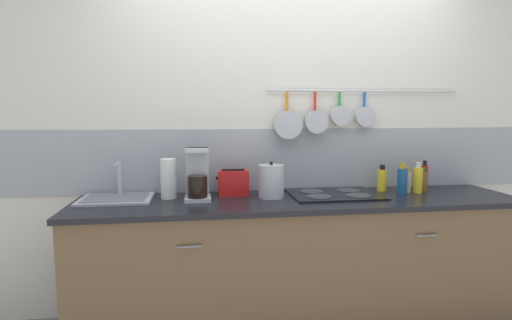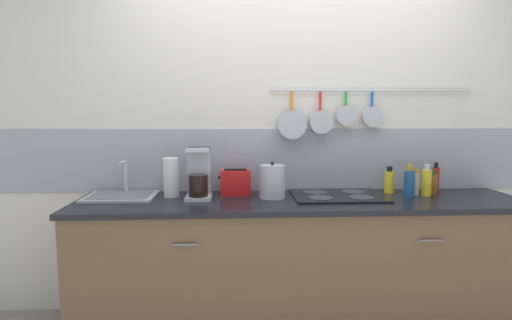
{
  "view_description": "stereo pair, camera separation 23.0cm",
  "coord_description": "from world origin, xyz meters",
  "px_view_note": "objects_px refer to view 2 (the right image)",
  "views": [
    {
      "loc": [
        -0.67,
        -2.53,
        1.45
      ],
      "look_at": [
        -0.3,
        0.0,
        1.14
      ],
      "focal_mm": 28.0,
      "sensor_mm": 36.0,
      "label": 1
    },
    {
      "loc": [
        -0.44,
        -2.55,
        1.45
      ],
      "look_at": [
        -0.3,
        0.0,
        1.14
      ],
      "focal_mm": 28.0,
      "sensor_mm": 36.0,
      "label": 2
    }
  ],
  "objects_px": {
    "toaster": "(235,182)",
    "paper_towel_roll": "(171,177)",
    "bottle_cooking_wine": "(389,181)",
    "bottle_olive_oil": "(426,182)",
    "bottle_vinegar": "(433,183)",
    "bottle_dish_soap": "(435,178)",
    "bottle_hot_sauce": "(409,183)",
    "kettle": "(272,181)",
    "coffee_maker": "(199,178)",
    "bottle_sesame_oil": "(416,184)"
  },
  "relations": [
    {
      "from": "bottle_hot_sauce",
      "to": "bottle_dish_soap",
      "type": "relative_size",
      "value": 1.05
    },
    {
      "from": "bottle_sesame_oil",
      "to": "bottle_olive_oil",
      "type": "relative_size",
      "value": 0.84
    },
    {
      "from": "kettle",
      "to": "bottle_cooking_wine",
      "type": "height_order",
      "value": "kettle"
    },
    {
      "from": "paper_towel_roll",
      "to": "bottle_sesame_oil",
      "type": "distance_m",
      "value": 1.67
    },
    {
      "from": "paper_towel_roll",
      "to": "bottle_cooking_wine",
      "type": "bearing_deg",
      "value": 1.59
    },
    {
      "from": "bottle_olive_oil",
      "to": "bottle_vinegar",
      "type": "xyz_separation_m",
      "value": [
        0.08,
        0.06,
        -0.02
      ]
    },
    {
      "from": "toaster",
      "to": "bottle_sesame_oil",
      "type": "relative_size",
      "value": 1.22
    },
    {
      "from": "paper_towel_roll",
      "to": "coffee_maker",
      "type": "height_order",
      "value": "coffee_maker"
    },
    {
      "from": "bottle_olive_oil",
      "to": "paper_towel_roll",
      "type": "bearing_deg",
      "value": 177.91
    },
    {
      "from": "toaster",
      "to": "bottle_cooking_wine",
      "type": "distance_m",
      "value": 1.09
    },
    {
      "from": "bottle_hot_sauce",
      "to": "bottle_sesame_oil",
      "type": "xyz_separation_m",
      "value": [
        0.07,
        0.05,
        -0.02
      ]
    },
    {
      "from": "bottle_olive_oil",
      "to": "bottle_hot_sauce",
      "type": "bearing_deg",
      "value": -164.33
    },
    {
      "from": "toaster",
      "to": "bottle_cooking_wine",
      "type": "bearing_deg",
      "value": -0.23
    },
    {
      "from": "bottle_olive_oil",
      "to": "bottle_dish_soap",
      "type": "distance_m",
      "value": 0.21
    },
    {
      "from": "coffee_maker",
      "to": "kettle",
      "type": "distance_m",
      "value": 0.49
    },
    {
      "from": "bottle_cooking_wine",
      "to": "bottle_dish_soap",
      "type": "relative_size",
      "value": 0.91
    },
    {
      "from": "bottle_dish_soap",
      "to": "toaster",
      "type": "bearing_deg",
      "value": -178.15
    },
    {
      "from": "bottle_dish_soap",
      "to": "bottle_hot_sauce",
      "type": "bearing_deg",
      "value": -145.31
    },
    {
      "from": "coffee_maker",
      "to": "kettle",
      "type": "height_order",
      "value": "coffee_maker"
    },
    {
      "from": "paper_towel_roll",
      "to": "toaster",
      "type": "distance_m",
      "value": 0.44
    },
    {
      "from": "kettle",
      "to": "bottle_olive_oil",
      "type": "relative_size",
      "value": 1.12
    },
    {
      "from": "bottle_dish_soap",
      "to": "paper_towel_roll",
      "type": "bearing_deg",
      "value": -177.16
    },
    {
      "from": "toaster",
      "to": "bottle_vinegar",
      "type": "distance_m",
      "value": 1.38
    },
    {
      "from": "bottle_olive_oil",
      "to": "bottle_dish_soap",
      "type": "height_order",
      "value": "bottle_olive_oil"
    },
    {
      "from": "toaster",
      "to": "bottle_vinegar",
      "type": "xyz_separation_m",
      "value": [
        1.38,
        -0.05,
        -0.01
      ]
    },
    {
      "from": "toaster",
      "to": "bottle_olive_oil",
      "type": "height_order",
      "value": "bottle_olive_oil"
    },
    {
      "from": "bottle_cooking_wine",
      "to": "bottle_dish_soap",
      "type": "xyz_separation_m",
      "value": [
        0.36,
        0.05,
        0.01
      ]
    },
    {
      "from": "kettle",
      "to": "bottle_dish_soap",
      "type": "bearing_deg",
      "value": 7.8
    },
    {
      "from": "bottle_vinegar",
      "to": "coffee_maker",
      "type": "bearing_deg",
      "value": -177.8
    },
    {
      "from": "paper_towel_roll",
      "to": "bottle_hot_sauce",
      "type": "xyz_separation_m",
      "value": [
        1.6,
        -0.1,
        -0.03
      ]
    },
    {
      "from": "bottle_cooking_wine",
      "to": "bottle_dish_soap",
      "type": "bearing_deg",
      "value": 8.05
    },
    {
      "from": "bottle_vinegar",
      "to": "bottle_dish_soap",
      "type": "bearing_deg",
      "value": 54.46
    },
    {
      "from": "bottle_dish_soap",
      "to": "bottle_cooking_wine",
      "type": "bearing_deg",
      "value": -171.95
    },
    {
      "from": "coffee_maker",
      "to": "bottle_cooking_wine",
      "type": "distance_m",
      "value": 1.34
    },
    {
      "from": "kettle",
      "to": "bottle_vinegar",
      "type": "height_order",
      "value": "kettle"
    },
    {
      "from": "bottle_olive_oil",
      "to": "bottle_vinegar",
      "type": "height_order",
      "value": "bottle_olive_oil"
    },
    {
      "from": "paper_towel_roll",
      "to": "bottle_vinegar",
      "type": "height_order",
      "value": "paper_towel_roll"
    },
    {
      "from": "kettle",
      "to": "bottle_dish_soap",
      "type": "distance_m",
      "value": 1.22
    },
    {
      "from": "paper_towel_roll",
      "to": "bottle_olive_oil",
      "type": "relative_size",
      "value": 1.21
    },
    {
      "from": "coffee_maker",
      "to": "bottle_vinegar",
      "type": "relative_size",
      "value": 2.0
    },
    {
      "from": "kettle",
      "to": "paper_towel_roll",
      "type": "bearing_deg",
      "value": 174.0
    },
    {
      "from": "toaster",
      "to": "bottle_dish_soap",
      "type": "relative_size",
      "value": 1.07
    },
    {
      "from": "paper_towel_roll",
      "to": "bottle_vinegar",
      "type": "bearing_deg",
      "value": -0.07
    },
    {
      "from": "paper_towel_roll",
      "to": "toaster",
      "type": "xyz_separation_m",
      "value": [
        0.43,
        0.05,
        -0.04
      ]
    },
    {
      "from": "paper_towel_roll",
      "to": "bottle_olive_oil",
      "type": "distance_m",
      "value": 1.74
    },
    {
      "from": "coffee_maker",
      "to": "bottle_dish_soap",
      "type": "bearing_deg",
      "value": 5.33
    },
    {
      "from": "kettle",
      "to": "bottle_hot_sauce",
      "type": "height_order",
      "value": "kettle"
    },
    {
      "from": "bottle_hot_sauce",
      "to": "paper_towel_roll",
      "type": "bearing_deg",
      "value": 176.34
    },
    {
      "from": "toaster",
      "to": "paper_towel_roll",
      "type": "bearing_deg",
      "value": -173.85
    },
    {
      "from": "toaster",
      "to": "bottle_dish_soap",
      "type": "xyz_separation_m",
      "value": [
        1.45,
        0.05,
        0.01
      ]
    }
  ]
}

